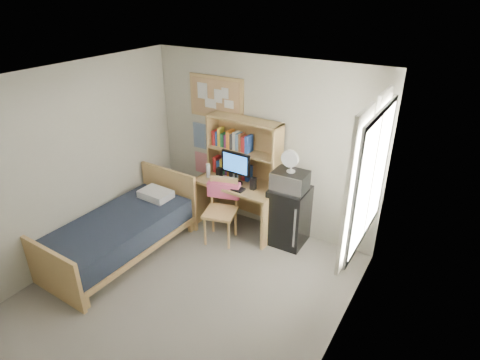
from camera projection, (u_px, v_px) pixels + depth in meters
The scene contains 25 objects.
floor at pixel (178, 301), 4.86m from camera, with size 3.60×4.20×0.02m, color gray.
ceiling at pixel (158, 86), 3.70m from camera, with size 3.60×4.20×0.02m, color white.
wall_back at pixel (262, 146), 5.89m from camera, with size 3.60×0.04×2.60m, color beige.
wall_left at pixel (60, 171), 5.11m from camera, with size 0.04×4.20×2.60m, color beige.
wall_right at pixel (331, 262), 3.45m from camera, with size 0.04×4.20×2.60m, color beige.
window_unit at pixel (368, 177), 4.26m from camera, with size 0.10×1.40×1.70m, color white.
curtain_left at pixel (354, 192), 3.97m from camera, with size 0.04×0.55×1.70m, color beige.
curtain_right at pixel (375, 164), 4.58m from camera, with size 0.04×0.55×1.70m, color beige.
bulletin_board at pixel (216, 97), 5.96m from camera, with size 0.94×0.03×0.64m, color tan.
poster_wave at pixel (201, 136), 6.41m from camera, with size 0.30×0.01×0.42m, color #224B88.
poster_japan at pixel (202, 163), 6.62m from camera, with size 0.28×0.01×0.36m, color red.
desk at pixel (238, 205), 6.13m from camera, with size 1.26×0.63×0.79m, color tan.
desk_chair at pixel (220, 212), 5.79m from camera, with size 0.48×0.48×0.96m, color tan.
mini_fridge at pixel (289, 216), 5.78m from camera, with size 0.52×0.52×0.88m, color black.
bed at pixel (120, 237), 5.58m from camera, with size 1.02×2.03×0.56m, color black.
hutch at pixel (244, 150), 5.86m from camera, with size 1.16×0.29×0.95m, color tan.
monitor at pixel (236, 169), 5.80m from camera, with size 0.47×0.04×0.50m, color black.
keyboard at pixel (230, 187), 5.81m from camera, with size 0.45×0.14×0.02m, color black.
speaker_left at pixel (219, 174), 6.02m from camera, with size 0.08×0.08×0.18m, color black.
speaker_right at pixel (253, 184), 5.72m from camera, with size 0.08×0.08×0.18m, color black.
water_bottle at pixel (208, 171), 6.08m from camera, with size 0.06×0.06×0.22m, color silver.
hoodie at pixel (224, 190), 5.84m from camera, with size 0.48×0.15×0.23m, color #FF6193.
microwave at pixel (290, 181), 5.51m from camera, with size 0.47×0.35×0.27m, color #B9B9BE.
desk_fan at pixel (291, 162), 5.38m from camera, with size 0.24×0.24×0.30m, color silver.
pillow at pixel (156, 194), 5.99m from camera, with size 0.47×0.33×0.11m, color silver.
Camera 1 is at (2.55, -2.78, 3.47)m, focal length 30.00 mm.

